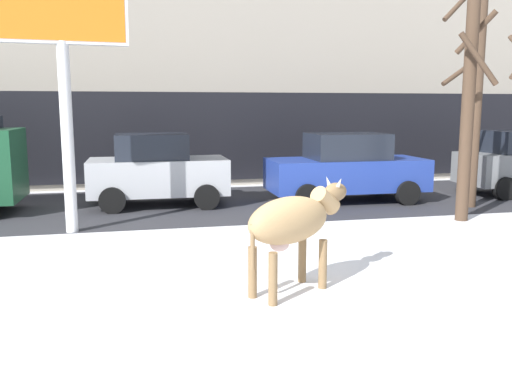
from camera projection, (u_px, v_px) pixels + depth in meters
ground_plane at (285, 290)px, 7.55m from camera, size 120.00×120.00×0.00m
road_strip at (213, 203)px, 14.35m from camera, size 60.00×5.60×0.01m
cow_tan at (293, 221)px, 7.35m from camera, size 1.85×1.31×1.54m
billboard at (61, 13)px, 10.41m from camera, size 2.53×0.43×5.56m
car_silver_hatchback at (157, 170)px, 13.93m from camera, size 3.51×1.94×1.86m
car_blue_sedan at (346, 168)px, 14.57m from camera, size 4.21×2.01×1.84m
bare_tree_left_lot at (468, 107)px, 11.85m from camera, size 1.17×1.18×4.78m
bare_tree_right_lot at (475, 92)px, 13.50m from camera, size 1.31×0.96×5.75m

